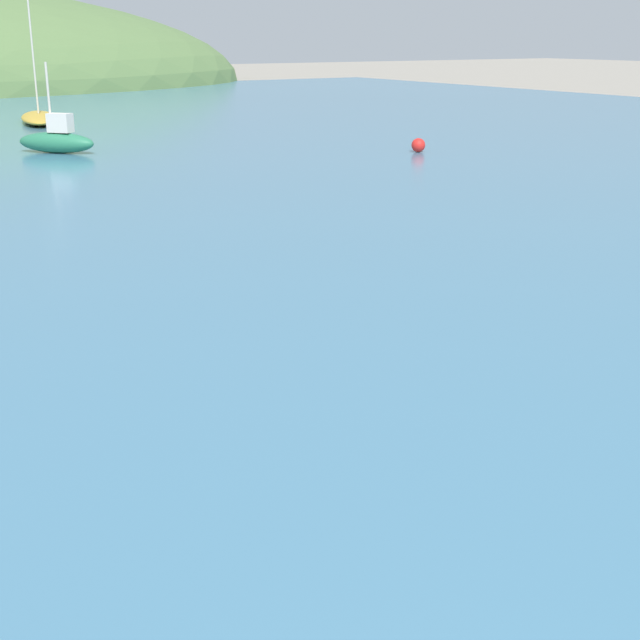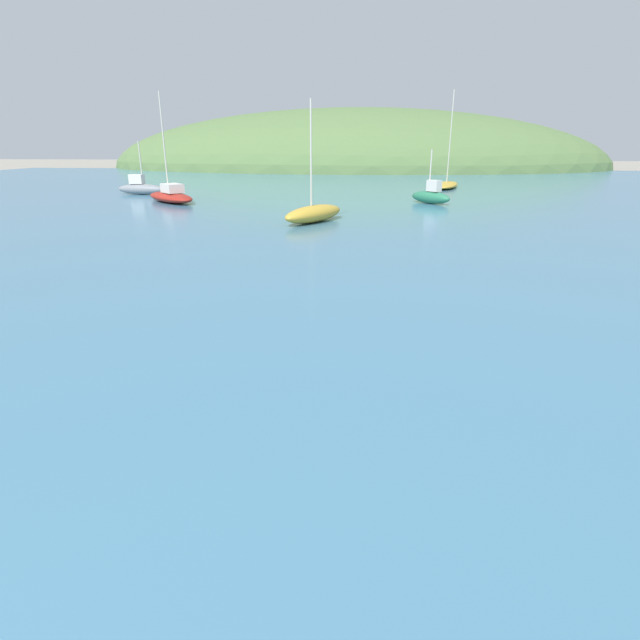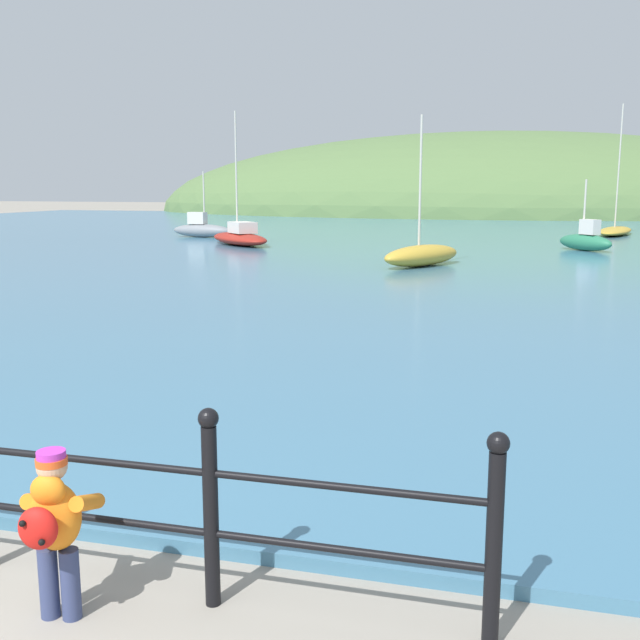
{
  "view_description": "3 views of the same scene",
  "coord_description": "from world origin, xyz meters",
  "px_view_note": "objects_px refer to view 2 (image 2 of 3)",
  "views": [
    {
      "loc": [
        -1.87,
        0.19,
        3.42
      ],
      "look_at": [
        1.92,
        6.31,
        1.1
      ],
      "focal_mm": 50.0,
      "sensor_mm": 36.0,
      "label": 1
    },
    {
      "loc": [
        2.64,
        0.71,
        2.92
      ],
      "look_at": [
        1.98,
        6.93,
        0.7
      ],
      "focal_mm": 28.0,
      "sensor_mm": 36.0,
      "label": 2
    },
    {
      "loc": [
        3.21,
        -2.27,
        2.45
      ],
      "look_at": [
        0.78,
        6.77,
        0.76
      ],
      "focal_mm": 42.0,
      "sensor_mm": 36.0,
      "label": 3
    }
  ],
  "objects_px": {
    "boat_twin_mast": "(314,213)",
    "boat_blue_hull": "(431,196)",
    "boat_far_right": "(141,188)",
    "boat_white_sailboat": "(171,196)",
    "boat_red_dinghy": "(447,184)"
  },
  "relations": [
    {
      "from": "boat_twin_mast",
      "to": "boat_far_right",
      "type": "relative_size",
      "value": 1.43
    },
    {
      "from": "boat_red_dinghy",
      "to": "boat_twin_mast",
      "type": "bearing_deg",
      "value": -113.42
    },
    {
      "from": "boat_far_right",
      "to": "boat_blue_hull",
      "type": "bearing_deg",
      "value": -10.49
    },
    {
      "from": "boat_white_sailboat",
      "to": "boat_far_right",
      "type": "relative_size",
      "value": 1.72
    },
    {
      "from": "boat_blue_hull",
      "to": "boat_red_dinghy",
      "type": "bearing_deg",
      "value": 77.93
    },
    {
      "from": "boat_twin_mast",
      "to": "boat_blue_hull",
      "type": "xyz_separation_m",
      "value": [
        5.08,
        6.8,
        0.05
      ]
    },
    {
      "from": "boat_twin_mast",
      "to": "boat_blue_hull",
      "type": "distance_m",
      "value": 8.49
    },
    {
      "from": "boat_twin_mast",
      "to": "boat_white_sailboat",
      "type": "relative_size",
      "value": 0.83
    },
    {
      "from": "boat_far_right",
      "to": "boat_white_sailboat",
      "type": "bearing_deg",
      "value": -48.38
    },
    {
      "from": "boat_white_sailboat",
      "to": "boat_twin_mast",
      "type": "bearing_deg",
      "value": -37.06
    },
    {
      "from": "boat_blue_hull",
      "to": "boat_white_sailboat",
      "type": "relative_size",
      "value": 0.49
    },
    {
      "from": "boat_far_right",
      "to": "boat_red_dinghy",
      "type": "bearing_deg",
      "value": 19.79
    },
    {
      "from": "boat_twin_mast",
      "to": "boat_red_dinghy",
      "type": "xyz_separation_m",
      "value": [
        7.17,
        16.55,
        -0.11
      ]
    },
    {
      "from": "boat_blue_hull",
      "to": "boat_white_sailboat",
      "type": "xyz_separation_m",
      "value": [
        -13.18,
        -0.69,
        -0.06
      ]
    },
    {
      "from": "boat_twin_mast",
      "to": "boat_far_right",
      "type": "height_order",
      "value": "boat_twin_mast"
    }
  ]
}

